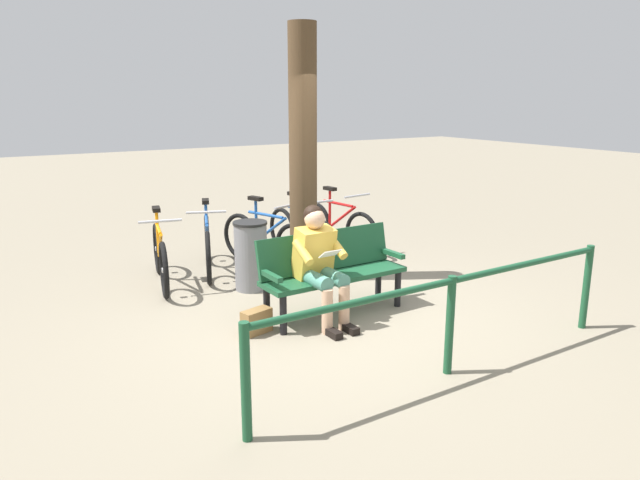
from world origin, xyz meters
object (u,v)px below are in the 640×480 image
bicycle_green (208,245)px  person_reading (319,259)px  bicycle_blue (266,240)px  bicycle_red (338,227)px  handbag (257,321)px  bicycle_black (160,256)px  litter_bin (251,256)px  tree_trunk (303,156)px  bicycle_silver (301,234)px  bench (331,267)px

bicycle_green → person_reading: bearing=28.5°
person_reading → bicycle_blue: 2.17m
bicycle_red → bicycle_green: same height
handbag → bicycle_black: 2.02m
litter_bin → bicycle_blue: (-0.59, -0.79, -0.05)m
tree_trunk → litter_bin: bearing=4.8°
litter_bin → bicycle_silver: bearing=-144.4°
litter_bin → bicycle_black: bicycle_black is taller
bicycle_silver → bicycle_green: (1.35, -0.10, 0.00)m
handbag → bicycle_silver: bearing=-129.0°
bicycle_red → bicycle_blue: bearing=-90.0°
bicycle_silver → bicycle_black: bearing=-91.0°
person_reading → tree_trunk: bearing=-115.4°
bicycle_silver → handbag: bearing=-43.0°
bicycle_red → bench: bearing=-43.3°
tree_trunk → bicycle_blue: size_ratio=1.92×
bicycle_silver → bicycle_blue: (0.57, 0.04, 0.00)m
handbag → bicycle_blue: (-1.12, -2.04, 0.24)m
litter_bin → bicycle_black: 1.14m
bench → bicycle_black: (1.27, -1.87, -0.15)m
person_reading → tree_trunk: size_ratio=0.39×
bicycle_red → bicycle_silver: same height
bench → bicycle_green: size_ratio=1.01×
bicycle_silver → bicycle_green: size_ratio=1.05×
bicycle_red → bicycle_silver: size_ratio=0.99×
handbag → tree_trunk: 2.33m
bicycle_blue → bicycle_green: bearing=-119.4°
bench → handbag: (0.92, 0.11, -0.39)m
bicycle_silver → bicycle_blue: same height
bicycle_red → tree_trunk: bearing=-59.0°
handbag → bicycle_green: (-0.34, -2.19, 0.24)m
bicycle_silver → tree_trunk: bearing=-31.6°
tree_trunk → bicycle_black: bearing=-22.1°
bench → bicycle_green: bicycle_green is taller
tree_trunk → bicycle_red: size_ratio=1.85×
bench → litter_bin: size_ratio=1.95×
bicycle_red → bicycle_green: size_ratio=1.04×
bicycle_blue → bicycle_black: (1.46, 0.06, 0.00)m
bicycle_black → bicycle_green: bearing=119.0°
person_reading → bicycle_green: size_ratio=0.75×
bicycle_green → bicycle_black: size_ratio=0.97×
bicycle_red → bicycle_green: (2.06, 0.05, 0.00)m
person_reading → bicycle_black: 2.30m
person_reading → handbag: person_reading is taller
person_reading → bicycle_red: person_reading is taller
tree_trunk → bicycle_red: 1.86m
bicycle_red → litter_bin: bearing=-70.8°
litter_bin → bicycle_red: 2.11m
person_reading → bicycle_red: (-1.72, -2.30, -0.31)m
bicycle_green → litter_bin: bearing=31.4°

